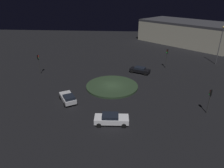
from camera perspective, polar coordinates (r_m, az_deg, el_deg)
The scene contains 10 objects.
ground_plane at distance 37.99m, azimuth -0.00°, elevation -0.81°, with size 118.45×118.45×0.00m, color black.
roundabout_island at distance 37.92m, azimuth -0.00°, elevation -0.58°, with size 9.72×9.72×0.33m, color #263823.
car_white at distance 27.48m, azimuth -0.20°, elevation -9.82°, with size 4.68×2.21×1.44m.
car_black at distance 44.74m, azimuth 7.89°, elevation 3.97°, with size 4.64×3.35×1.35m.
car_silver at distance 33.28m, azimuth -12.35°, elevation -3.85°, with size 3.61×4.33×1.44m.
traffic_light_west at distance 45.96m, azimuth -20.04°, elevation 6.24°, with size 0.39×0.36×4.19m.
traffic_light_southeast at distance 31.90m, azimuth 25.96°, elevation -3.25°, with size 0.40×0.37×3.83m.
traffic_light_northeast at distance 48.20m, azimuth 15.24°, elevation 7.93°, with size 0.39×0.38×4.49m.
streetlamp_northeast at distance 54.98m, azimuth 28.36°, elevation 10.79°, with size 0.52×0.52×9.21m.
store_building at distance 75.64m, azimuth 20.37°, elevation 13.51°, with size 32.55×31.30×7.38m.
Camera 1 is at (2.57, -34.23, 16.29)m, focal length 32.36 mm.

